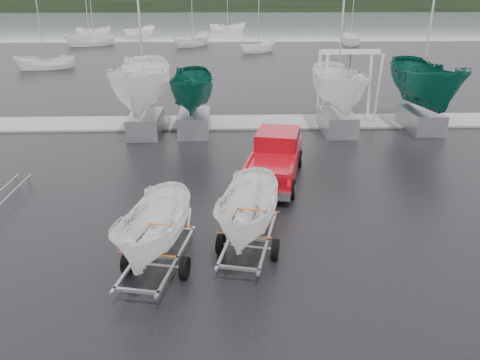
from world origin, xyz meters
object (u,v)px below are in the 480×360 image
at_px(pickup_truck, 275,155).
at_px(boat_hoist, 349,76).
at_px(trailer_hitched, 249,171).
at_px(trailer_parked, 153,188).

xyz_separation_m(pickup_truck, boat_hoist, (5.03, 8.49, 1.74)).
xyz_separation_m(trailer_hitched, trailer_parked, (-2.52, -0.88, -0.10)).
distance_m(pickup_truck, trailer_hitched, 6.36).
xyz_separation_m(trailer_parked, boat_hoist, (8.96, 15.35, 0.22)).
relative_size(trailer_hitched, trailer_parked, 1.04).
xyz_separation_m(trailer_hitched, boat_hoist, (6.44, 14.47, 0.11)).
distance_m(pickup_truck, trailer_parked, 8.06).
bearing_deg(trailer_hitched, pickup_truck, 90.00).
bearing_deg(trailer_parked, boat_hoist, 71.32).
height_order(trailer_hitched, boat_hoist, trailer_hitched).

